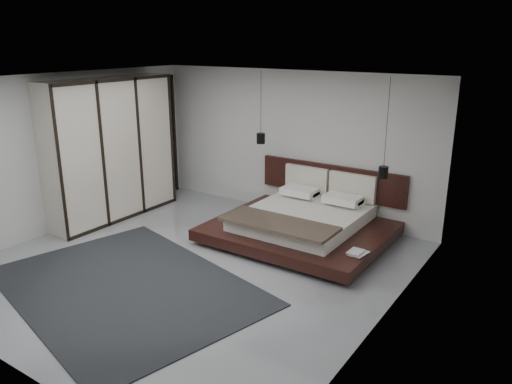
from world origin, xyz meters
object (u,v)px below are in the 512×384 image
Objects in this scene: wardrobe at (111,150)px; rug at (126,286)px; pendant_right at (383,172)px; pendant_left at (261,138)px; lattice_screen at (161,137)px; bed at (303,222)px.

rug is (2.41, -1.93, -1.33)m from wardrobe.
rug is (-2.39, -3.46, -1.27)m from pendant_right.
rug is at bearing -124.66° from pendant_right.
pendant_left and pendant_right have the same top height.
rug is at bearing -53.02° from lattice_screen.
bed is at bearing -158.47° from pendant_right.
bed is 0.76× the size of rug.
bed is at bearing -8.08° from lattice_screen.
rug is at bearing -111.78° from bed.
pendant_left is at bearing -1.61° from lattice_screen.
lattice_screen is 0.89× the size of bed.
lattice_screen is at bearing 98.89° from wardrobe.
pendant_right reaches higher than rug.
pendant_right reaches higher than lattice_screen.
bed is at bearing 68.22° from rug.
rug is at bearing -89.92° from pendant_left.
wardrobe is 0.71× the size of rug.
rug is at bearing -38.65° from wardrobe.
lattice_screen is at bearing 178.39° from pendant_left.
pendant_left reaches higher than bed.
pendant_right is at bearing 17.70° from wardrobe.
rug is (2.66, -3.54, -1.29)m from lattice_screen.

